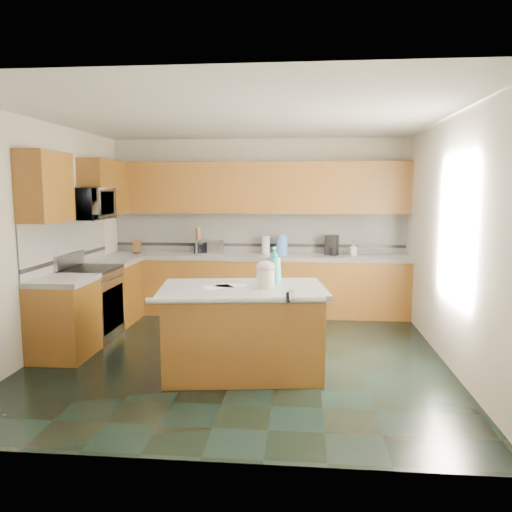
# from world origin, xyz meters

# --- Properties ---
(floor) EXTENTS (4.60, 4.60, 0.00)m
(floor) POSITION_xyz_m (0.00, 0.00, 0.00)
(floor) COLOR black
(floor) RESTS_ON ground
(ceiling) EXTENTS (4.60, 4.60, 0.00)m
(ceiling) POSITION_xyz_m (0.00, 0.00, 2.70)
(ceiling) COLOR white
(ceiling) RESTS_ON ground
(wall_back) EXTENTS (4.60, 0.04, 2.70)m
(wall_back) POSITION_xyz_m (0.00, 2.32, 1.35)
(wall_back) COLOR beige
(wall_back) RESTS_ON ground
(wall_front) EXTENTS (4.60, 0.04, 2.70)m
(wall_front) POSITION_xyz_m (0.00, -2.32, 1.35)
(wall_front) COLOR beige
(wall_front) RESTS_ON ground
(wall_left) EXTENTS (0.04, 4.60, 2.70)m
(wall_left) POSITION_xyz_m (-2.32, 0.00, 1.35)
(wall_left) COLOR beige
(wall_left) RESTS_ON ground
(wall_right) EXTENTS (0.04, 4.60, 2.70)m
(wall_right) POSITION_xyz_m (2.32, 0.00, 1.35)
(wall_right) COLOR beige
(wall_right) RESTS_ON ground
(back_base_cab) EXTENTS (4.60, 0.60, 0.86)m
(back_base_cab) POSITION_xyz_m (0.00, 2.00, 0.43)
(back_base_cab) COLOR #402508
(back_base_cab) RESTS_ON ground
(back_countertop) EXTENTS (4.60, 0.64, 0.06)m
(back_countertop) POSITION_xyz_m (0.00, 2.00, 0.89)
(back_countertop) COLOR white
(back_countertop) RESTS_ON back_base_cab
(back_upper_cab) EXTENTS (4.60, 0.33, 0.78)m
(back_upper_cab) POSITION_xyz_m (0.00, 2.13, 1.94)
(back_upper_cab) COLOR #402508
(back_upper_cab) RESTS_ON wall_back
(back_backsplash) EXTENTS (4.60, 0.02, 0.63)m
(back_backsplash) POSITION_xyz_m (0.00, 2.29, 1.24)
(back_backsplash) COLOR silver
(back_backsplash) RESTS_ON back_countertop
(back_accent_band) EXTENTS (4.60, 0.01, 0.05)m
(back_accent_band) POSITION_xyz_m (0.00, 2.28, 1.04)
(back_accent_band) COLOR black
(back_accent_band) RESTS_ON back_countertop
(left_base_cab_rear) EXTENTS (0.60, 0.82, 0.86)m
(left_base_cab_rear) POSITION_xyz_m (-2.00, 1.29, 0.43)
(left_base_cab_rear) COLOR #402508
(left_base_cab_rear) RESTS_ON ground
(left_counter_rear) EXTENTS (0.64, 0.82, 0.06)m
(left_counter_rear) POSITION_xyz_m (-2.00, 1.29, 0.89)
(left_counter_rear) COLOR white
(left_counter_rear) RESTS_ON left_base_cab_rear
(left_base_cab_front) EXTENTS (0.60, 0.72, 0.86)m
(left_base_cab_front) POSITION_xyz_m (-2.00, -0.24, 0.43)
(left_base_cab_front) COLOR #402508
(left_base_cab_front) RESTS_ON ground
(left_counter_front) EXTENTS (0.64, 0.72, 0.06)m
(left_counter_front) POSITION_xyz_m (-2.00, -0.24, 0.89)
(left_counter_front) COLOR white
(left_counter_front) RESTS_ON left_base_cab_front
(left_backsplash) EXTENTS (0.02, 2.30, 0.63)m
(left_backsplash) POSITION_xyz_m (-2.29, 0.55, 1.24)
(left_backsplash) COLOR silver
(left_backsplash) RESTS_ON wall_left
(left_accent_band) EXTENTS (0.01, 2.30, 0.05)m
(left_accent_band) POSITION_xyz_m (-2.28, 0.55, 1.04)
(left_accent_band) COLOR black
(left_accent_band) RESTS_ON wall_left
(left_upper_cab_rear) EXTENTS (0.33, 1.09, 0.78)m
(left_upper_cab_rear) POSITION_xyz_m (-2.13, 1.42, 1.94)
(left_upper_cab_rear) COLOR #402508
(left_upper_cab_rear) RESTS_ON wall_left
(left_upper_cab_front) EXTENTS (0.33, 0.72, 0.78)m
(left_upper_cab_front) POSITION_xyz_m (-2.13, -0.24, 1.94)
(left_upper_cab_front) COLOR #402508
(left_upper_cab_front) RESTS_ON wall_left
(range_body) EXTENTS (0.60, 0.76, 0.88)m
(range_body) POSITION_xyz_m (-2.00, 0.50, 0.44)
(range_body) COLOR #B7B7BC
(range_body) RESTS_ON ground
(range_oven_door) EXTENTS (0.02, 0.68, 0.55)m
(range_oven_door) POSITION_xyz_m (-1.71, 0.50, 0.40)
(range_oven_door) COLOR black
(range_oven_door) RESTS_ON range_body
(range_cooktop) EXTENTS (0.62, 0.78, 0.04)m
(range_cooktop) POSITION_xyz_m (-2.00, 0.50, 0.90)
(range_cooktop) COLOR black
(range_cooktop) RESTS_ON range_body
(range_handle) EXTENTS (0.02, 0.66, 0.02)m
(range_handle) POSITION_xyz_m (-1.68, 0.50, 0.78)
(range_handle) COLOR #B7B7BC
(range_handle) RESTS_ON range_body
(range_backguard) EXTENTS (0.06, 0.76, 0.18)m
(range_backguard) POSITION_xyz_m (-2.26, 0.50, 1.02)
(range_backguard) COLOR #B7B7BC
(range_backguard) RESTS_ON range_body
(microwave) EXTENTS (0.50, 0.73, 0.41)m
(microwave) POSITION_xyz_m (-2.00, 0.50, 1.73)
(microwave) COLOR #B7B7BC
(microwave) RESTS_ON wall_left
(island_base) EXTENTS (1.68, 1.10, 0.86)m
(island_base) POSITION_xyz_m (0.10, -0.55, 0.43)
(island_base) COLOR #402508
(island_base) RESTS_ON ground
(island_top) EXTENTS (1.79, 1.21, 0.06)m
(island_top) POSITION_xyz_m (0.10, -0.55, 0.89)
(island_top) COLOR white
(island_top) RESTS_ON island_base
(island_bullnose) EXTENTS (1.67, 0.28, 0.06)m
(island_bullnose) POSITION_xyz_m (0.10, -1.05, 0.89)
(island_bullnose) COLOR white
(island_bullnose) RESTS_ON island_base
(treat_jar) EXTENTS (0.19, 0.19, 0.19)m
(treat_jar) POSITION_xyz_m (0.34, -0.60, 1.01)
(treat_jar) COLOR white
(treat_jar) RESTS_ON island_top
(treat_jar_lid) EXTENTS (0.20, 0.20, 0.12)m
(treat_jar_lid) POSITION_xyz_m (0.34, -0.60, 1.14)
(treat_jar_lid) COLOR beige
(treat_jar_lid) RESTS_ON treat_jar
(treat_jar_knob) EXTENTS (0.06, 0.02, 0.02)m
(treat_jar_knob) POSITION_xyz_m (0.34, -0.60, 1.18)
(treat_jar_knob) COLOR tan
(treat_jar_knob) RESTS_ON treat_jar_lid
(treat_jar_knob_end_l) EXTENTS (0.03, 0.03, 0.03)m
(treat_jar_knob_end_l) POSITION_xyz_m (0.30, -0.60, 1.18)
(treat_jar_knob_end_l) COLOR tan
(treat_jar_knob_end_l) RESTS_ON treat_jar_lid
(treat_jar_knob_end_r) EXTENTS (0.03, 0.03, 0.03)m
(treat_jar_knob_end_r) POSITION_xyz_m (0.37, -0.60, 1.18)
(treat_jar_knob_end_r) COLOR tan
(treat_jar_knob_end_r) RESTS_ON treat_jar_lid
(soap_bottle_island) EXTENTS (0.19, 0.19, 0.39)m
(soap_bottle_island) POSITION_xyz_m (0.41, -0.33, 1.12)
(soap_bottle_island) COLOR #36B2A9
(soap_bottle_island) RESTS_ON island_top
(paper_sheet_a) EXTENTS (0.36, 0.33, 0.00)m
(paper_sheet_a) POSITION_xyz_m (-0.16, -0.59, 0.92)
(paper_sheet_a) COLOR white
(paper_sheet_a) RESTS_ON island_top
(paper_sheet_b) EXTENTS (0.33, 0.28, 0.00)m
(paper_sheet_b) POSITION_xyz_m (-0.03, -0.51, 0.92)
(paper_sheet_b) COLOR white
(paper_sheet_b) RESTS_ON island_top
(clamp_body) EXTENTS (0.07, 0.11, 0.10)m
(clamp_body) POSITION_xyz_m (0.60, -1.03, 0.93)
(clamp_body) COLOR black
(clamp_body) RESTS_ON island_top
(clamp_handle) EXTENTS (0.02, 0.08, 0.02)m
(clamp_handle) POSITION_xyz_m (0.60, -1.10, 0.91)
(clamp_handle) COLOR black
(clamp_handle) RESTS_ON island_top
(knife_block) EXTENTS (0.13, 0.17, 0.23)m
(knife_block) POSITION_xyz_m (-1.90, 2.05, 1.02)
(knife_block) COLOR #472814
(knife_block) RESTS_ON back_countertop
(utensil_crock) EXTENTS (0.13, 0.13, 0.17)m
(utensil_crock) POSITION_xyz_m (-0.92, 2.08, 1.00)
(utensil_crock) COLOR black
(utensil_crock) RESTS_ON back_countertop
(utensil_bundle) EXTENTS (0.08, 0.08, 0.24)m
(utensil_bundle) POSITION_xyz_m (-0.92, 2.08, 1.21)
(utensil_bundle) COLOR #472814
(utensil_bundle) RESTS_ON utensil_crock
(toaster_oven) EXTENTS (0.40, 0.30, 0.21)m
(toaster_oven) POSITION_xyz_m (-0.74, 2.05, 1.03)
(toaster_oven) COLOR #B7B7BC
(toaster_oven) RESTS_ON back_countertop
(toaster_oven_door) EXTENTS (0.33, 0.01, 0.17)m
(toaster_oven_door) POSITION_xyz_m (-0.74, 1.93, 1.03)
(toaster_oven_door) COLOR black
(toaster_oven_door) RESTS_ON toaster_oven
(paper_towel) EXTENTS (0.12, 0.12, 0.28)m
(paper_towel) POSITION_xyz_m (0.14, 2.10, 1.06)
(paper_towel) COLOR white
(paper_towel) RESTS_ON back_countertop
(paper_towel_base) EXTENTS (0.19, 0.19, 0.01)m
(paper_towel_base) POSITION_xyz_m (0.14, 2.10, 0.93)
(paper_towel_base) COLOR #B7B7BC
(paper_towel_base) RESTS_ON back_countertop
(water_jug) EXTENTS (0.17, 0.17, 0.29)m
(water_jug) POSITION_xyz_m (0.39, 2.06, 1.06)
(water_jug) COLOR #4A82C9
(water_jug) RESTS_ON back_countertop
(water_jug_neck) EXTENTS (0.08, 0.08, 0.04)m
(water_jug_neck) POSITION_xyz_m (0.39, 2.06, 1.23)
(water_jug_neck) COLOR #4A82C9
(water_jug_neck) RESTS_ON water_jug
(coffee_maker) EXTENTS (0.23, 0.24, 0.30)m
(coffee_maker) POSITION_xyz_m (1.15, 2.08, 1.07)
(coffee_maker) COLOR black
(coffee_maker) RESTS_ON back_countertop
(coffee_carafe) EXTENTS (0.12, 0.12, 0.12)m
(coffee_carafe) POSITION_xyz_m (1.15, 2.04, 0.98)
(coffee_carafe) COLOR black
(coffee_carafe) RESTS_ON back_countertop
(soap_bottle_back) EXTENTS (0.10, 0.10, 0.20)m
(soap_bottle_back) POSITION_xyz_m (1.47, 2.05, 1.02)
(soap_bottle_back) COLOR white
(soap_bottle_back) RESTS_ON back_countertop
(soap_back_cap) EXTENTS (0.02, 0.02, 0.03)m
(soap_back_cap) POSITION_xyz_m (1.47, 2.05, 1.13)
(soap_back_cap) COLOR red
(soap_back_cap) RESTS_ON soap_bottle_back
(window_light_proxy) EXTENTS (0.02, 1.40, 1.10)m
(window_light_proxy) POSITION_xyz_m (2.29, -0.20, 1.50)
(window_light_proxy) COLOR white
(window_light_proxy) RESTS_ON wall_right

